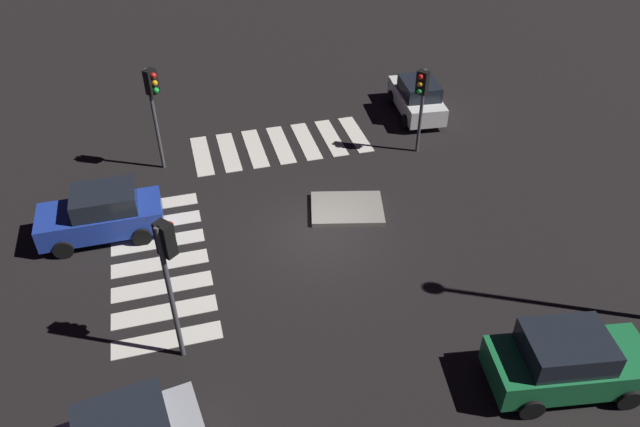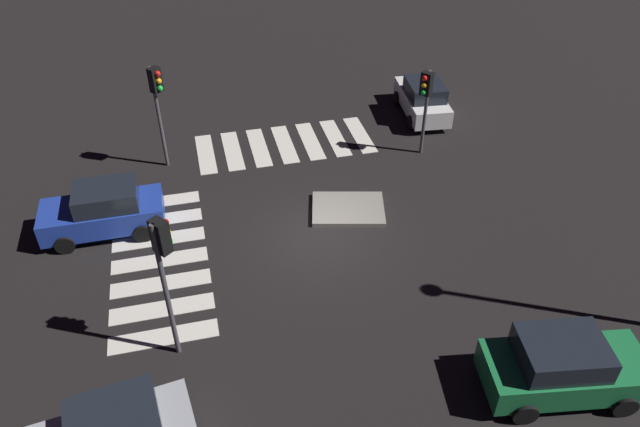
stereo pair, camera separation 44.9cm
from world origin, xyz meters
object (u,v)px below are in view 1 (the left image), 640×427
(traffic_island, at_px, (347,209))
(traffic_light_east, at_px, (153,96))
(car_green, at_px, (568,361))
(traffic_light_south, at_px, (422,92))
(traffic_light_north, at_px, (168,260))
(car_white, at_px, (417,97))
(car_blue, at_px, (102,214))

(traffic_island, bearing_deg, traffic_light_east, -36.80)
(car_green, bearing_deg, traffic_light_east, 134.08)
(car_green, distance_m, traffic_light_south, 12.36)
(traffic_island, distance_m, traffic_light_north, 8.96)
(traffic_light_north, bearing_deg, traffic_island, 0.46)
(traffic_island, height_order, car_green, car_green)
(car_white, xyz_separation_m, traffic_light_south, (1.36, 3.23, 1.98))
(traffic_island, bearing_deg, car_white, -130.25)
(traffic_light_south, xyz_separation_m, traffic_light_north, (10.53, 8.36, 0.68))
(car_blue, relative_size, traffic_light_north, 0.91)
(car_white, distance_m, traffic_light_north, 16.82)
(traffic_light_south, relative_size, traffic_light_north, 0.81)
(traffic_island, height_order, car_blue, car_blue)
(car_green, xyz_separation_m, car_white, (-2.16, -15.42, -0.06))
(car_white, distance_m, traffic_light_south, 4.03)
(car_blue, bearing_deg, traffic_light_south, -169.93)
(traffic_light_north, bearing_deg, traffic_light_south, 0.22)
(traffic_light_east, bearing_deg, car_white, 57.97)
(traffic_light_south, bearing_deg, traffic_light_east, -47.21)
(car_white, height_order, traffic_light_south, traffic_light_south)
(car_blue, xyz_separation_m, traffic_light_south, (-12.76, -2.25, 1.94))
(car_green, relative_size, traffic_light_south, 1.20)
(car_green, height_order, car_blue, car_green)
(traffic_light_south, height_order, traffic_light_north, traffic_light_north)
(traffic_island, bearing_deg, traffic_light_north, 38.69)
(traffic_island, bearing_deg, car_green, 109.98)
(traffic_island, bearing_deg, traffic_light_south, -141.94)
(car_blue, xyz_separation_m, traffic_light_east, (-2.34, -3.81, 2.40))
(car_green, bearing_deg, car_blue, 149.38)
(traffic_light_south, bearing_deg, traffic_light_north, -0.20)
(car_white, bearing_deg, car_green, 177.63)
(car_blue, distance_m, traffic_light_north, 7.02)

